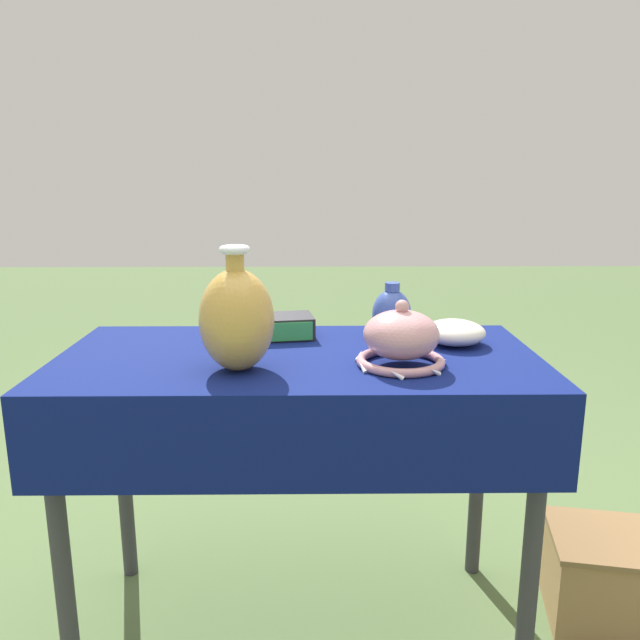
{
  "coord_description": "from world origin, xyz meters",
  "views": [
    {
      "loc": [
        0.04,
        -1.53,
        1.25
      ],
      "look_at": [
        0.05,
        -0.08,
        0.91
      ],
      "focal_mm": 35.0,
      "sensor_mm": 36.0,
      "label": 1
    }
  ],
  "objects_px": {
    "jar_round_cobalt": "(392,314)",
    "bowl_shallow_ivory": "(454,332)",
    "vase_tall_bulbous": "(237,319)",
    "vase_dome_bell": "(401,340)",
    "mosaic_tile_box": "(286,326)",
    "wooden_crate": "(620,576)"
  },
  "relations": [
    {
      "from": "jar_round_cobalt",
      "to": "bowl_shallow_ivory",
      "type": "height_order",
      "value": "jar_round_cobalt"
    },
    {
      "from": "vase_tall_bulbous",
      "to": "jar_round_cobalt",
      "type": "relative_size",
      "value": 1.85
    },
    {
      "from": "vase_tall_bulbous",
      "to": "jar_round_cobalt",
      "type": "xyz_separation_m",
      "value": [
        0.39,
        0.28,
        -0.05
      ]
    },
    {
      "from": "vase_dome_bell",
      "to": "mosaic_tile_box",
      "type": "relative_size",
      "value": 1.35
    },
    {
      "from": "vase_tall_bulbous",
      "to": "vase_dome_bell",
      "type": "bearing_deg",
      "value": 4.13
    },
    {
      "from": "jar_round_cobalt",
      "to": "mosaic_tile_box",
      "type": "bearing_deg",
      "value": 176.69
    },
    {
      "from": "jar_round_cobalt",
      "to": "bowl_shallow_ivory",
      "type": "relative_size",
      "value": 0.95
    },
    {
      "from": "jar_round_cobalt",
      "to": "wooden_crate",
      "type": "relative_size",
      "value": 0.35
    },
    {
      "from": "mosaic_tile_box",
      "to": "wooden_crate",
      "type": "bearing_deg",
      "value": -18.91
    },
    {
      "from": "vase_dome_bell",
      "to": "mosaic_tile_box",
      "type": "xyz_separation_m",
      "value": [
        -0.29,
        0.27,
        -0.03
      ]
    },
    {
      "from": "mosaic_tile_box",
      "to": "bowl_shallow_ivory",
      "type": "distance_m",
      "value": 0.46
    },
    {
      "from": "wooden_crate",
      "to": "bowl_shallow_ivory",
      "type": "bearing_deg",
      "value": -177.95
    },
    {
      "from": "mosaic_tile_box",
      "to": "jar_round_cobalt",
      "type": "xyz_separation_m",
      "value": [
        0.29,
        -0.02,
        0.04
      ]
    },
    {
      "from": "vase_dome_bell",
      "to": "vase_tall_bulbous",
      "type": "bearing_deg",
      "value": -175.87
    },
    {
      "from": "vase_tall_bulbous",
      "to": "jar_round_cobalt",
      "type": "distance_m",
      "value": 0.49
    },
    {
      "from": "bowl_shallow_ivory",
      "to": "wooden_crate",
      "type": "relative_size",
      "value": 0.37
    },
    {
      "from": "mosaic_tile_box",
      "to": "wooden_crate",
      "type": "xyz_separation_m",
      "value": [
        0.95,
        -0.16,
        -0.69
      ]
    },
    {
      "from": "jar_round_cobalt",
      "to": "wooden_crate",
      "type": "height_order",
      "value": "jar_round_cobalt"
    },
    {
      "from": "vase_dome_bell",
      "to": "bowl_shallow_ivory",
      "type": "bearing_deg",
      "value": 47.96
    },
    {
      "from": "vase_dome_bell",
      "to": "jar_round_cobalt",
      "type": "distance_m",
      "value": 0.26
    },
    {
      "from": "bowl_shallow_ivory",
      "to": "wooden_crate",
      "type": "bearing_deg",
      "value": -8.88
    },
    {
      "from": "vase_dome_bell",
      "to": "bowl_shallow_ivory",
      "type": "relative_size",
      "value": 1.37
    }
  ]
}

